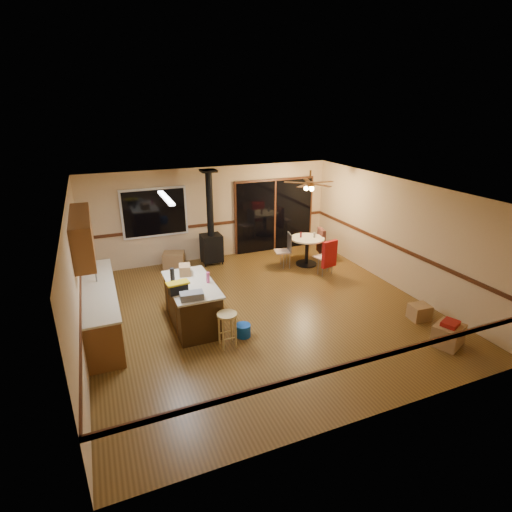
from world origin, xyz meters
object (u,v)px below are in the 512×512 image
kitchen_island (192,304)px  chair_left (286,246)px  chair_right (322,241)px  box_corner_a (448,335)px  bar_stool (227,330)px  toolbox_black (178,289)px  toolbox_grey (192,296)px  dining_table (307,246)px  box_corner_b (419,312)px  blue_bucket (243,330)px  wood_stove (211,238)px  chair_near (329,254)px  box_under_window (174,260)px

kitchen_island → chair_left: bearing=33.2°
chair_right → box_corner_a: 4.59m
bar_stool → toolbox_black: bearing=136.2°
toolbox_grey → kitchen_island: bearing=77.6°
toolbox_black → dining_table: 4.65m
box_corner_b → chair_left: bearing=109.4°
toolbox_grey → dining_table: 4.67m
toolbox_black → chair_left: (3.42, 2.36, -0.41)m
toolbox_black → blue_bucket: size_ratio=1.18×
wood_stove → chair_left: wood_stove is taller
toolbox_black → chair_right: bearing=27.6°
chair_near → chair_right: size_ratio=1.00×
box_corner_a → box_corner_b: size_ratio=1.35×
chair_left → chair_near: same height
box_corner_b → toolbox_black: bearing=165.0°
kitchen_island → chair_right: bearing=25.8°
chair_left → chair_near: (0.74, -0.95, 0.01)m
kitchen_island → dining_table: size_ratio=1.81×
toolbox_black → bar_stool: (0.71, -0.68, -0.66)m
chair_near → box_under_window: size_ratio=1.27×
chair_left → chair_right: (1.12, 0.01, 0.01)m
wood_stove → chair_near: bearing=-37.9°
box_under_window → box_corner_a: size_ratio=1.04×
bar_stool → chair_left: chair_left is taller
bar_stool → dining_table: 4.45m
wood_stove → toolbox_grey: wood_stove is taller
wood_stove → chair_right: bearing=-19.1°
wood_stove → box_corner_a: size_ratio=4.74×
chair_left → box_corner_a: (1.06, -4.56, -0.39)m
chair_right → box_corner_b: 3.67m
wood_stove → chair_near: size_ratio=3.60×
wood_stove → toolbox_black: wood_stove is taller
wood_stove → box_corner_b: bearing=-56.5°
box_under_window → box_corner_b: box_under_window is taller
kitchen_island → toolbox_black: 0.71m
toolbox_grey → box_corner_a: (4.31, -1.87, -0.76)m
chair_right → box_corner_b: size_ratio=1.78×
toolbox_grey → chair_right: size_ratio=0.59×
chair_right → blue_bucket: bearing=-140.4°
chair_near → box_corner_a: 3.64m
blue_bucket → chair_left: size_ratio=0.56×
chair_near → chair_right: 1.04m
bar_stool → chair_right: bearing=38.6°
box_corner_a → box_corner_b: (0.22, 0.94, -0.04)m
toolbox_black → box_corner_a: (4.48, -2.20, -0.79)m
dining_table → chair_left: 0.60m
toolbox_black → box_corner_b: bearing=-15.0°
kitchen_island → wood_stove: wood_stove is taller
blue_bucket → box_corner_a: box_corner_a is taller
chair_right → chair_left: bearing=-179.4°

